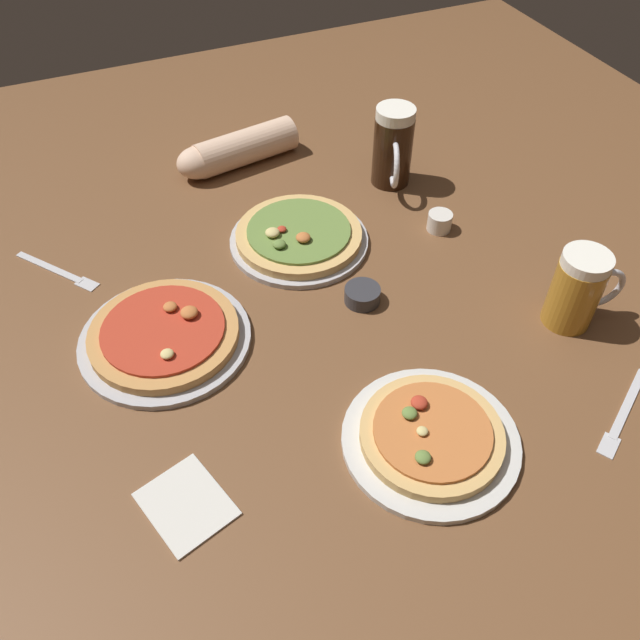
{
  "coord_description": "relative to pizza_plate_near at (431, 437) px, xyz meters",
  "views": [
    {
      "loc": [
        -0.32,
        -0.74,
        0.86
      ],
      "look_at": [
        0.0,
        0.0,
        0.02
      ],
      "focal_mm": 36.42,
      "sensor_mm": 36.0,
      "label": 1
    }
  ],
  "objects": [
    {
      "name": "ground_plane",
      "position": [
        -0.06,
        0.29,
        -0.03
      ],
      "size": [
        2.4,
        2.4,
        0.03
      ],
      "primitive_type": "cube",
      "color": "brown"
    },
    {
      "name": "ramekin_butter",
      "position": [
        0.28,
        0.46,
        0.0
      ],
      "size": [
        0.05,
        0.05,
        0.04
      ],
      "primitive_type": "cylinder",
      "color": "silver",
      "rests_on": "ground_plane"
    },
    {
      "name": "fork_left",
      "position": [
        0.31,
        -0.08,
        -0.01
      ],
      "size": [
        0.18,
        0.12,
        0.01
      ],
      "color": "silver",
      "rests_on": "ground_plane"
    },
    {
      "name": "diner_arm",
      "position": [
        -0.04,
        0.86,
        0.02
      ],
      "size": [
        0.3,
        0.12,
        0.08
      ],
      "color": "beige",
      "rests_on": "ground_plane"
    },
    {
      "name": "ramekin_sauce",
      "position": [
        0.04,
        0.32,
        -0.0
      ],
      "size": [
        0.07,
        0.07,
        0.03
      ],
      "primitive_type": "cylinder",
      "color": "#333338",
      "rests_on": "ground_plane"
    },
    {
      "name": "pizza_plate_far",
      "position": [
        -0.32,
        0.37,
        0.0
      ],
      "size": [
        0.3,
        0.3,
        0.05
      ],
      "color": "#B2B2B7",
      "rests_on": "ground_plane"
    },
    {
      "name": "napkin_folded",
      "position": [
        -0.38,
        0.05,
        -0.01
      ],
      "size": [
        0.14,
        0.15,
        0.01
      ],
      "primitive_type": "cube",
      "rotation": [
        0.0,
        0.0,
        0.3
      ],
      "color": "silver",
      "rests_on": "ground_plane"
    },
    {
      "name": "beer_mug_dark",
      "position": [
        0.36,
        0.13,
        0.06
      ],
      "size": [
        0.14,
        0.09,
        0.15
      ],
      "color": "#B27A23",
      "rests_on": "ground_plane"
    },
    {
      "name": "beer_mug_amber",
      "position": [
        0.27,
        0.65,
        0.07
      ],
      "size": [
        0.09,
        0.14,
        0.18
      ],
      "color": "black",
      "rests_on": "ground_plane"
    },
    {
      "name": "fork_spare",
      "position": [
        -0.47,
        0.64,
        -0.01
      ],
      "size": [
        0.14,
        0.18,
        0.01
      ],
      "color": "silver",
      "rests_on": "ground_plane"
    },
    {
      "name": "pizza_plate_near",
      "position": [
        0.0,
        0.0,
        0.0
      ],
      "size": [
        0.28,
        0.28,
        0.05
      ],
      "color": "silver",
      "rests_on": "ground_plane"
    },
    {
      "name": "pizza_plate_side",
      "position": [
        -0.0,
        0.53,
        0.0
      ],
      "size": [
        0.29,
        0.29,
        0.05
      ],
      "color": "#B2B2B7",
      "rests_on": "ground_plane"
    }
  ]
}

